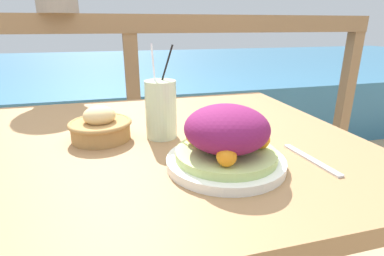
% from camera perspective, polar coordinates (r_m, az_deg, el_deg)
% --- Properties ---
extents(patio_table, '(1.11, 0.94, 0.73)m').
position_cam_1_polar(patio_table, '(0.87, -6.69, -7.59)').
color(patio_table, '#997047').
rests_on(patio_table, ground_plane).
extents(railing_fence, '(2.80, 0.08, 1.08)m').
position_cam_1_polar(railing_fence, '(1.61, -11.41, 10.80)').
color(railing_fence, brown).
rests_on(railing_fence, ground_plane).
extents(sea_backdrop, '(12.00, 4.00, 0.55)m').
position_cam_1_polar(sea_backdrop, '(4.16, -13.47, 8.12)').
color(sea_backdrop, teal).
rests_on(sea_backdrop, ground_plane).
extents(salad_plate, '(0.26, 0.26, 0.14)m').
position_cam_1_polar(salad_plate, '(0.65, 6.55, -2.46)').
color(salad_plate, white).
rests_on(salad_plate, patio_table).
extents(drink_glass, '(0.08, 0.08, 0.25)m').
position_cam_1_polar(drink_glass, '(0.82, -5.94, 3.56)').
color(drink_glass, beige).
rests_on(drink_glass, patio_table).
extents(bread_basket, '(0.17, 0.17, 0.09)m').
position_cam_1_polar(bread_basket, '(0.84, -17.03, 0.31)').
color(bread_basket, '#AD7F47').
rests_on(bread_basket, patio_table).
extents(knife, '(0.03, 0.18, 0.00)m').
position_cam_1_polar(knife, '(0.75, 21.69, -5.56)').
color(knife, silver).
rests_on(knife, patio_table).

